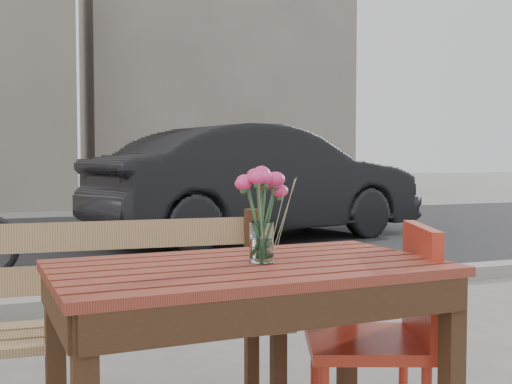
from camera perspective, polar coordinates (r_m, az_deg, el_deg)
street at (r=7.02m, az=-17.13°, el=-6.15°), size 30.00×8.12×0.12m
backdrop_buildings at (r=16.44m, az=-19.34°, el=11.48°), size 15.50×4.00×8.00m
main_table at (r=2.16m, az=-0.66°, el=-9.74°), size 1.30×0.79×0.78m
main_bench at (r=2.62m, az=-14.52°, el=-9.55°), size 1.53×0.54×0.93m
red_chair at (r=2.47m, az=11.80°, el=-11.53°), size 0.57×0.57×0.88m
main_vase at (r=2.12m, az=0.50°, el=-0.96°), size 0.17×0.17×0.32m
parked_car at (r=8.91m, az=0.32°, el=0.76°), size 4.99×2.63×1.56m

